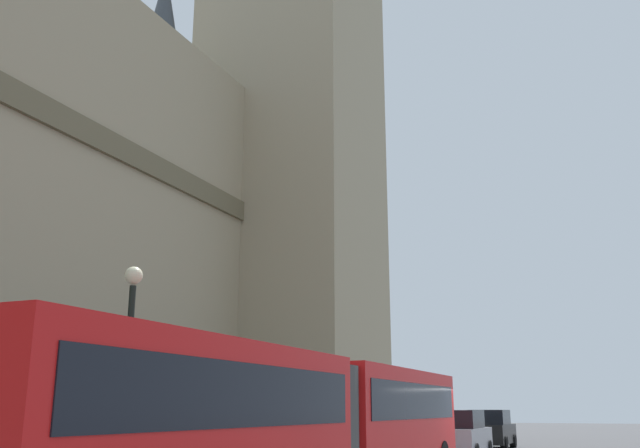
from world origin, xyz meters
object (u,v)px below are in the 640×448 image
Objects in this scene: articulated_bus at (303,417)px; street_lamp at (128,358)px; sedan_lead at (460,434)px; sedan_trailing at (491,429)px.

street_lamp is at bearing 91.30° from articulated_bus.
street_lamp reaches higher than sedan_lead.
street_lamp is at bearing 163.69° from sedan_lead.
articulated_bus reaches higher than sedan_trailing.
sedan_lead and sedan_trailing have the same top height.
sedan_lead is 0.83× the size of street_lamp.
street_lamp is at bearing 168.83° from sedan_trailing.
sedan_trailing is 23.28m from street_lamp.
articulated_bus is 4.69m from street_lamp.
articulated_bus is at bearing -88.70° from street_lamp.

